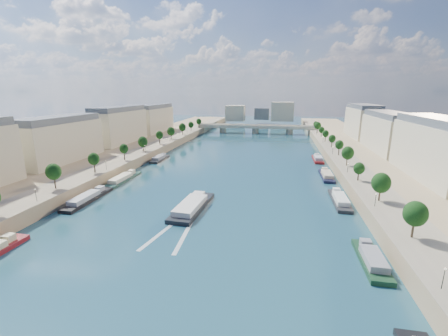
% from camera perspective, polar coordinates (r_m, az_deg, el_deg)
% --- Properties ---
extents(ground, '(700.00, 700.00, 0.00)m').
position_cam_1_polar(ground, '(154.34, 1.68, -0.32)').
color(ground, '#0D2E3A').
rests_on(ground, ground).
extents(quay_left, '(44.00, 520.00, 5.00)m').
position_cam_1_polar(quay_left, '(179.22, -21.70, 1.55)').
color(quay_left, '#9E8460').
rests_on(quay_left, ground).
extents(quay_right, '(44.00, 520.00, 5.00)m').
position_cam_1_polar(quay_right, '(159.72, 28.13, -0.62)').
color(quay_right, '#9E8460').
rests_on(quay_right, ground).
extents(pave_left, '(14.00, 520.00, 0.10)m').
position_cam_1_polar(pave_left, '(171.21, -17.52, 2.22)').
color(pave_left, gray).
rests_on(pave_left, quay_left).
extents(pave_right, '(14.00, 520.00, 0.10)m').
position_cam_1_polar(pave_right, '(155.19, 22.97, 0.53)').
color(pave_right, gray).
rests_on(pave_right, quay_right).
extents(trees_left, '(4.80, 268.80, 8.26)m').
position_cam_1_polar(trees_left, '(171.03, -16.75, 4.12)').
color(trees_left, '#382B1E').
rests_on(trees_left, ground).
extents(trees_right, '(4.80, 268.80, 8.26)m').
position_cam_1_polar(trees_right, '(163.28, 21.76, 3.24)').
color(trees_right, '#382B1E').
rests_on(trees_right, ground).
extents(lamps_left, '(0.36, 200.36, 4.28)m').
position_cam_1_polar(lamps_left, '(159.96, -17.82, 2.38)').
color(lamps_left, black).
rests_on(lamps_left, ground).
extents(lamps_right, '(0.36, 200.36, 4.28)m').
position_cam_1_polar(lamps_right, '(158.49, 21.11, 1.99)').
color(lamps_right, black).
rests_on(lamps_right, ground).
extents(buildings_left, '(16.00, 226.00, 23.20)m').
position_cam_1_polar(buildings_left, '(193.94, -23.50, 6.48)').
color(buildings_left, beige).
rests_on(buildings_left, ground).
extents(buildings_right, '(16.00, 226.00, 23.20)m').
position_cam_1_polar(buildings_right, '(172.66, 31.65, 4.69)').
color(buildings_right, beige).
rests_on(buildings_right, ground).
extents(skyline, '(79.00, 42.00, 22.00)m').
position_cam_1_polar(skyline, '(368.38, 7.61, 10.45)').
color(skyline, beige).
rests_on(skyline, ground).
extents(bridge, '(112.00, 12.00, 8.15)m').
position_cam_1_polar(bridge, '(290.94, 6.03, 7.58)').
color(bridge, '#C1B79E').
rests_on(bridge, ground).
extents(tour_barge, '(9.47, 27.99, 3.77)m').
position_cam_1_polar(tour_barge, '(103.67, -6.11, -7.28)').
color(tour_barge, black).
rests_on(tour_barge, ground).
extents(wake, '(10.75, 26.02, 0.04)m').
position_cam_1_polar(wake, '(89.67, -9.18, -11.69)').
color(wake, silver).
rests_on(wake, ground).
extents(moored_barges_left, '(5.00, 153.06, 3.60)m').
position_cam_1_polar(moored_barges_left, '(120.39, -24.94, -5.57)').
color(moored_barges_left, '#151E2F').
rests_on(moored_barges_left, ground).
extents(moored_barges_right, '(5.00, 165.93, 3.60)m').
position_cam_1_polar(moored_barges_right, '(113.34, 21.52, -6.43)').
color(moored_barges_right, black).
rests_on(moored_barges_right, ground).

